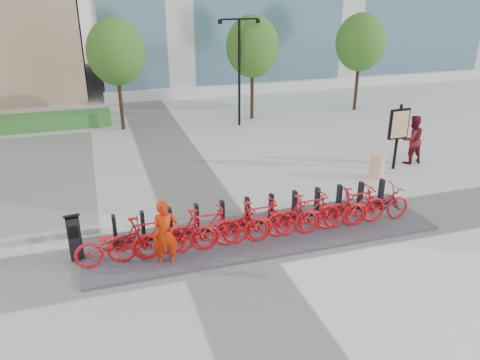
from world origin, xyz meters
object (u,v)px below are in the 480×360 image
object	(u,v)px
kiosk	(74,237)
map_sign	(399,127)
construction_barrel	(377,166)
bike_0	(117,244)
pedestrian	(412,140)
worker_red	(165,235)

from	to	relation	value
kiosk	map_sign	bearing A→B (deg)	9.07
kiosk	map_sign	world-z (taller)	map_sign
construction_barrel	map_sign	world-z (taller)	map_sign
bike_0	construction_barrel	bearing A→B (deg)	-71.81
bike_0	kiosk	xyz separation A→B (m)	(-0.97, 0.54, 0.07)
construction_barrel	pedestrian	bearing A→B (deg)	24.87
kiosk	worker_red	distance (m)	2.28
bike_0	map_sign	size ratio (longest dim) A/B	0.82
worker_red	map_sign	bearing A→B (deg)	25.38
map_sign	construction_barrel	bearing A→B (deg)	-154.23
bike_0	map_sign	xyz separation A→B (m)	(10.30, 3.62, 1.01)
map_sign	kiosk	bearing A→B (deg)	-167.00
bike_0	map_sign	distance (m)	10.96
kiosk	pedestrian	bearing A→B (deg)	9.51
pedestrian	map_sign	xyz separation A→B (m)	(-0.95, -0.36, 0.68)
construction_barrel	bike_0	bearing A→B (deg)	-161.81
kiosk	worker_red	xyz separation A→B (m)	(2.09, -0.89, 0.18)
map_sign	worker_red	bearing A→B (deg)	-158.89
pedestrian	map_sign	bearing A→B (deg)	21.82
kiosk	pedestrian	distance (m)	12.69
kiosk	construction_barrel	size ratio (longest dim) A/B	1.34
pedestrian	construction_barrel	xyz separation A→B (m)	(-2.10, -0.97, -0.47)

